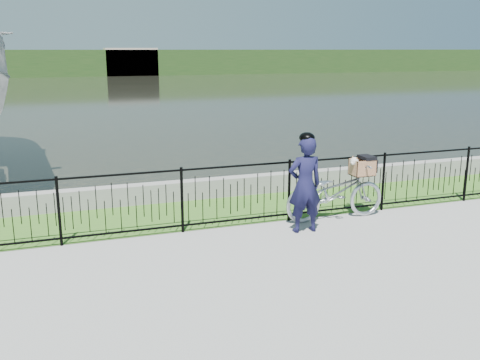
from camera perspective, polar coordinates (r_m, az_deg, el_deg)
name	(u,v)px	position (r m, az deg, el deg)	size (l,w,h in m)	color
ground	(271,258)	(8.21, 3.36, -8.30)	(120.00, 120.00, 0.00)	gray
grass_strip	(221,210)	(10.52, -2.03, -3.24)	(60.00, 2.00, 0.01)	#3B6820
water	(97,93)	(40.24, -15.02, 8.95)	(120.00, 120.00, 0.00)	black
quay_wall	(207,188)	(11.39, -3.52, -0.90)	(60.00, 0.30, 0.40)	gray
fence	(237,195)	(9.44, -0.28, -1.61)	(14.00, 0.06, 1.15)	black
far_treeline	(78,63)	(67.10, -16.93, 11.88)	(120.00, 6.00, 3.00)	#264319
far_building_right	(131,62)	(66.14, -11.56, 12.25)	(6.00, 3.00, 3.20)	#B3A28F
bicycle_rig	(336,192)	(10.01, 10.17, -1.22)	(1.96, 0.69, 1.18)	#B3B7C0
cyclist	(305,183)	(9.16, 6.95, -0.37)	(0.62, 0.41, 1.73)	#131234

